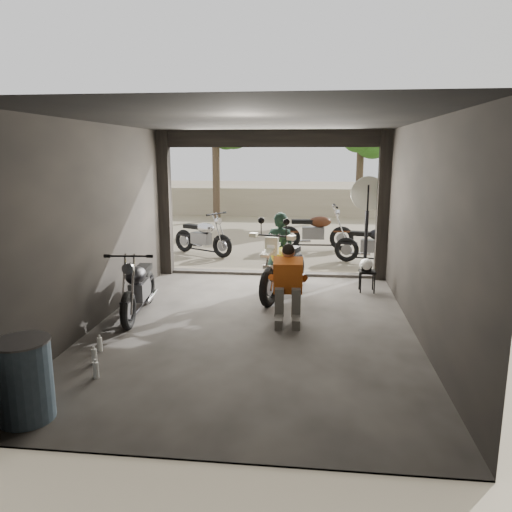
% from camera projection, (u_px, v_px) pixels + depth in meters
% --- Properties ---
extents(ground, '(80.00, 80.00, 0.00)m').
position_uv_depth(ground, '(253.00, 329.00, 7.90)').
color(ground, '#7A6D56').
rests_on(ground, ground).
extents(garage, '(7.00, 7.13, 3.20)m').
position_uv_depth(garage, '(257.00, 243.00, 8.17)').
color(garage, '#2D2B28').
rests_on(garage, ground).
extents(boundary_wall, '(18.00, 0.30, 1.20)m').
position_uv_depth(boundary_wall, '(292.00, 203.00, 21.39)').
color(boundary_wall, gray).
rests_on(boundary_wall, ground).
extents(tree_left, '(2.20, 2.20, 5.60)m').
position_uv_depth(tree_left, '(215.00, 119.00, 19.57)').
color(tree_left, '#382B1E').
rests_on(tree_left, ground).
extents(tree_right, '(2.20, 2.20, 5.00)m').
position_uv_depth(tree_right, '(361.00, 131.00, 20.47)').
color(tree_right, '#382B1E').
rests_on(tree_right, ground).
extents(main_bike, '(1.36, 2.13, 1.32)m').
position_uv_depth(main_bike, '(284.00, 263.00, 9.55)').
color(main_bike, '#EBECC7').
rests_on(main_bike, ground).
extents(left_bike, '(0.87, 1.79, 1.17)m').
position_uv_depth(left_bike, '(138.00, 282.00, 8.41)').
color(left_bike, black).
rests_on(left_bike, ground).
extents(outside_bike_a, '(1.87, 1.48, 1.18)m').
position_uv_depth(outside_bike_a, '(202.00, 233.00, 13.44)').
color(outside_bike_a, black).
rests_on(outside_bike_a, ground).
extents(outside_bike_b, '(1.95, 0.90, 1.29)m').
position_uv_depth(outside_bike_b, '(315.00, 228.00, 14.09)').
color(outside_bike_b, '#421F0F').
rests_on(outside_bike_b, ground).
extents(outside_bike_c, '(1.85, 1.09, 1.18)m').
position_uv_depth(outside_bike_c, '(375.00, 241.00, 12.35)').
color(outside_bike_c, black).
rests_on(outside_bike_c, ground).
extents(rider, '(0.64, 0.47, 1.60)m').
position_uv_depth(rider, '(280.00, 253.00, 9.81)').
color(rider, black).
rests_on(rider, ground).
extents(mechanic, '(0.67, 0.89, 1.24)m').
position_uv_depth(mechanic, '(288.00, 286.00, 8.04)').
color(mechanic, orange).
rests_on(mechanic, ground).
extents(stool, '(0.32, 0.32, 0.44)m').
position_uv_depth(stool, '(367.00, 274.00, 9.85)').
color(stool, black).
rests_on(stool, ground).
extents(helmet, '(0.34, 0.35, 0.25)m').
position_uv_depth(helmet, '(366.00, 265.00, 9.79)').
color(helmet, white).
rests_on(helmet, stool).
extents(oil_drum, '(0.70, 0.70, 0.87)m').
position_uv_depth(oil_drum, '(24.00, 381.00, 5.12)').
color(oil_drum, '#466076').
rests_on(oil_drum, ground).
extents(sign_post, '(0.75, 0.08, 2.24)m').
position_uv_depth(sign_post, '(367.00, 211.00, 10.84)').
color(sign_post, black).
rests_on(sign_post, ground).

